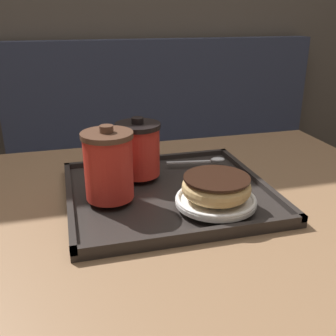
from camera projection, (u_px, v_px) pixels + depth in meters
booth_bench at (172, 197)px, 1.80m from camera, size 1.39×0.44×1.00m
cafe_table at (187, 266)px, 0.88m from camera, size 1.02×0.79×0.75m
serving_tray at (168, 193)px, 0.83m from camera, size 0.41×0.38×0.02m
coffee_cup_front at (109, 165)px, 0.75m from camera, size 0.10×0.10×0.14m
coffee_cup_rear at (138, 149)px, 0.86m from camera, size 0.10×0.10×0.13m
plate_with_chocolate_donut at (216, 200)px, 0.74m from camera, size 0.15×0.15×0.01m
donut_chocolate_glazed at (216, 187)px, 0.73m from camera, size 0.13×0.13×0.04m
spoon at (209, 160)px, 0.95m from camera, size 0.14×0.04×0.01m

